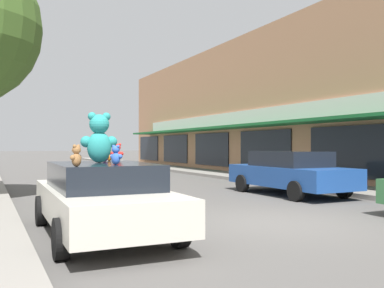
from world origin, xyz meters
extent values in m
plane|color=#514F4C|center=(0.00, 0.00, 0.00)|extent=(260.00, 260.00, 0.00)
cube|color=tan|center=(13.92, 10.40, 3.85)|extent=(13.44, 39.26, 7.70)
cube|color=#19662D|center=(6.41, 10.40, 2.62)|extent=(1.57, 32.98, 0.12)
cube|color=silver|center=(7.15, 10.40, 3.17)|extent=(0.08, 31.41, 0.70)
cube|color=black|center=(7.16, 4.79, 1.40)|extent=(0.06, 4.26, 2.00)
cube|color=black|center=(7.16, 10.40, 1.40)|extent=(0.06, 4.26, 2.00)
cube|color=black|center=(7.16, 16.01, 1.40)|extent=(0.06, 4.26, 2.00)
cube|color=black|center=(7.16, 21.62, 1.40)|extent=(0.06, 4.26, 2.00)
cube|color=black|center=(7.16, 27.23, 1.40)|extent=(0.06, 4.26, 2.00)
cube|color=beige|center=(-3.54, 0.35, 0.58)|extent=(1.96, 4.73, 0.56)
cube|color=black|center=(-3.54, 0.35, 1.08)|extent=(1.69, 2.61, 0.45)
cylinder|color=black|center=(-4.43, 1.82, 0.30)|extent=(0.21, 0.61, 0.60)
cylinder|color=black|center=(-2.60, 1.79, 0.30)|extent=(0.21, 0.61, 0.60)
cylinder|color=black|center=(-4.48, -1.08, 0.30)|extent=(0.21, 0.61, 0.60)
cylinder|color=black|center=(-2.66, -1.12, 0.30)|extent=(0.21, 0.61, 0.60)
ellipsoid|color=teal|center=(-3.54, 0.56, 1.60)|extent=(0.48, 0.42, 0.58)
sphere|color=teal|center=(-3.54, 0.56, 2.03)|extent=(0.40, 0.40, 0.37)
sphere|color=teal|center=(-3.41, 0.55, 2.17)|extent=(0.17, 0.17, 0.15)
sphere|color=teal|center=(-3.67, 0.57, 2.17)|extent=(0.17, 0.17, 0.15)
sphere|color=#47CDC6|center=(-3.53, 0.72, 2.00)|extent=(0.15, 0.15, 0.14)
sphere|color=teal|center=(-3.31, 0.57, 1.70)|extent=(0.23, 0.23, 0.21)
sphere|color=teal|center=(-3.77, 0.62, 1.70)|extent=(0.23, 0.23, 0.21)
ellipsoid|color=orange|center=(-3.17, 1.25, 1.38)|extent=(0.14, 0.15, 0.15)
sphere|color=orange|center=(-3.17, 1.25, 1.49)|extent=(0.13, 0.13, 0.09)
sphere|color=orange|center=(-3.16, 1.28, 1.52)|extent=(0.05, 0.05, 0.04)
sphere|color=orange|center=(-3.19, 1.22, 1.52)|extent=(0.05, 0.05, 0.04)
sphere|color=#FFBA41|center=(-3.21, 1.27, 1.48)|extent=(0.05, 0.05, 0.04)
sphere|color=orange|center=(-3.15, 1.30, 1.41)|extent=(0.07, 0.07, 0.05)
sphere|color=orange|center=(-3.21, 1.20, 1.41)|extent=(0.07, 0.07, 0.05)
ellipsoid|color=olive|center=(-4.21, -0.79, 1.41)|extent=(0.21, 0.21, 0.21)
sphere|color=olive|center=(-4.21, -0.79, 1.57)|extent=(0.19, 0.19, 0.13)
sphere|color=olive|center=(-4.18, -0.76, 1.62)|extent=(0.08, 0.08, 0.06)
sphere|color=olive|center=(-4.25, -0.83, 1.62)|extent=(0.08, 0.08, 0.06)
sphere|color=tan|center=(-4.25, -0.75, 1.56)|extent=(0.07, 0.07, 0.05)
sphere|color=olive|center=(-4.16, -0.72, 1.45)|extent=(0.11, 0.11, 0.08)
sphere|color=olive|center=(-4.28, -0.84, 1.45)|extent=(0.11, 0.11, 0.08)
ellipsoid|color=red|center=(-3.04, 1.13, 1.42)|extent=(0.19, 0.17, 0.23)
sphere|color=red|center=(-3.04, 1.13, 1.59)|extent=(0.16, 0.16, 0.14)
sphere|color=red|center=(-2.99, 1.12, 1.65)|extent=(0.07, 0.07, 0.06)
sphere|color=red|center=(-3.09, 1.14, 1.65)|extent=(0.07, 0.07, 0.06)
sphere|color=#FF4741|center=(-3.03, 1.19, 1.58)|extent=(0.06, 0.06, 0.05)
sphere|color=red|center=(-2.95, 1.13, 1.46)|extent=(0.09, 0.09, 0.08)
sphere|color=red|center=(-3.13, 1.16, 1.46)|extent=(0.09, 0.09, 0.08)
ellipsoid|color=purple|center=(-3.31, 1.05, 1.39)|extent=(0.17, 0.17, 0.17)
sphere|color=purple|center=(-3.31, 1.05, 1.52)|extent=(0.15, 0.15, 0.11)
sphere|color=purple|center=(-3.29, 1.08, 1.56)|extent=(0.06, 0.06, 0.05)
sphere|color=purple|center=(-3.33, 1.02, 1.56)|extent=(0.06, 0.06, 0.05)
sphere|color=#BA67ED|center=(-3.35, 1.08, 1.51)|extent=(0.06, 0.06, 0.04)
sphere|color=purple|center=(-3.28, 1.11, 1.42)|extent=(0.09, 0.09, 0.06)
sphere|color=purple|center=(-3.36, 1.00, 1.42)|extent=(0.09, 0.09, 0.06)
ellipsoid|color=blue|center=(-3.49, -0.39, 1.41)|extent=(0.20, 0.21, 0.21)
sphere|color=blue|center=(-3.49, -0.39, 1.56)|extent=(0.18, 0.18, 0.13)
sphere|color=blue|center=(-3.46, -0.42, 1.61)|extent=(0.08, 0.08, 0.05)
sphere|color=blue|center=(-3.52, -0.35, 1.61)|extent=(0.08, 0.08, 0.05)
sphere|color=#548DFF|center=(-3.45, -0.35, 1.55)|extent=(0.07, 0.07, 0.05)
sphere|color=blue|center=(-3.43, -0.45, 1.45)|extent=(0.11, 0.11, 0.08)
sphere|color=blue|center=(-3.53, -0.31, 1.45)|extent=(0.11, 0.11, 0.08)
cube|color=#1E4793|center=(3.62, 3.96, 0.62)|extent=(1.91, 4.65, 0.64)
cube|color=black|center=(3.62, 3.96, 1.19)|extent=(1.68, 2.44, 0.50)
cylinder|color=black|center=(2.68, 5.40, 0.30)|extent=(0.20, 0.60, 0.60)
cylinder|color=black|center=(4.56, 5.40, 0.30)|extent=(0.20, 0.60, 0.60)
cylinder|color=black|center=(2.68, 2.52, 0.30)|extent=(0.20, 0.60, 0.60)
cylinder|color=black|center=(4.56, 2.52, 0.30)|extent=(0.20, 0.60, 0.60)
camera|label=1|loc=(-5.45, -7.35, 1.62)|focal=40.00mm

